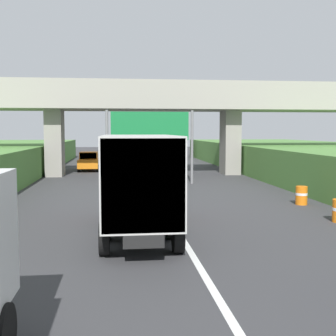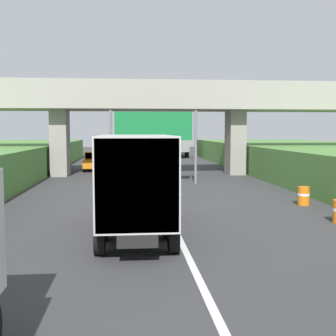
{
  "view_description": "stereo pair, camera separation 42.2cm",
  "coord_description": "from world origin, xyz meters",
  "px_view_note": "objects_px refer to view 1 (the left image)",
  "views": [
    {
      "loc": [
        -2.08,
        2.36,
        3.57
      ],
      "look_at": [
        0.0,
        20.52,
        2.0
      ],
      "focal_mm": 45.97,
      "sensor_mm": 36.0,
      "label": 1
    },
    {
      "loc": [
        -1.66,
        2.32,
        3.57
      ],
      "look_at": [
        0.0,
        20.52,
        2.0
      ],
      "focal_mm": 45.97,
      "sensor_mm": 36.0,
      "label": 2
    }
  ],
  "objects_px": {
    "construction_barrel_4": "(301,195)",
    "overhead_highway_sign": "(150,130)",
    "truck_red": "(138,179)",
    "truck_black": "(171,143)",
    "car_orange": "(89,161)"
  },
  "relations": [
    {
      "from": "overhead_highway_sign",
      "to": "truck_black",
      "type": "bearing_deg",
      "value": 80.5
    },
    {
      "from": "construction_barrel_4",
      "to": "overhead_highway_sign",
      "type": "bearing_deg",
      "value": 127.09
    },
    {
      "from": "overhead_highway_sign",
      "to": "car_orange",
      "type": "height_order",
      "value": "overhead_highway_sign"
    },
    {
      "from": "truck_black",
      "to": "truck_red",
      "type": "distance_m",
      "value": 44.96
    },
    {
      "from": "construction_barrel_4",
      "to": "truck_red",
      "type": "bearing_deg",
      "value": -147.14
    },
    {
      "from": "overhead_highway_sign",
      "to": "construction_barrel_4",
      "type": "distance_m",
      "value": 11.61
    },
    {
      "from": "truck_black",
      "to": "car_orange",
      "type": "xyz_separation_m",
      "value": [
        -9.83,
        -19.76,
        -1.08
      ]
    },
    {
      "from": "truck_black",
      "to": "car_orange",
      "type": "distance_m",
      "value": 22.1
    },
    {
      "from": "truck_black",
      "to": "car_orange",
      "type": "height_order",
      "value": "truck_black"
    },
    {
      "from": "truck_red",
      "to": "car_orange",
      "type": "distance_m",
      "value": 24.97
    },
    {
      "from": "car_orange",
      "to": "overhead_highway_sign",
      "type": "bearing_deg",
      "value": -65.64
    },
    {
      "from": "overhead_highway_sign",
      "to": "truck_black",
      "type": "height_order",
      "value": "overhead_highway_sign"
    },
    {
      "from": "overhead_highway_sign",
      "to": "truck_red",
      "type": "xyz_separation_m",
      "value": [
        -1.45,
        -14.2,
        -1.69
      ]
    },
    {
      "from": "overhead_highway_sign",
      "to": "truck_red",
      "type": "distance_m",
      "value": 14.37
    },
    {
      "from": "truck_red",
      "to": "construction_barrel_4",
      "type": "relative_size",
      "value": 8.11
    }
  ]
}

